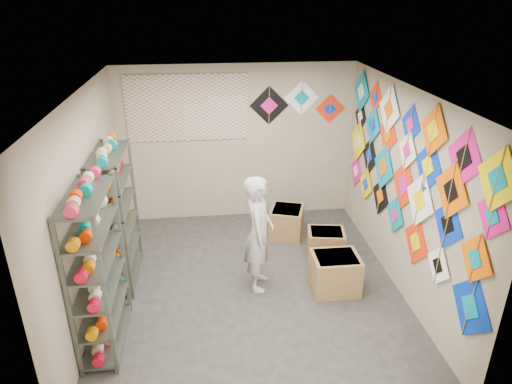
{
  "coord_description": "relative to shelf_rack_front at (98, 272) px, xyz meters",
  "views": [
    {
      "loc": [
        -0.55,
        -5.22,
        3.77
      ],
      "look_at": [
        0.1,
        0.3,
        1.3
      ],
      "focal_mm": 32.0,
      "sensor_mm": 36.0,
      "label": 1
    }
  ],
  "objects": [
    {
      "name": "string_spools",
      "position": [
        -0.0,
        0.65,
        0.1
      ],
      "size": [
        0.12,
        2.36,
        0.12
      ],
      "color": "#F7294B",
      "rests_on": "ground"
    },
    {
      "name": "poster",
      "position": [
        0.98,
        3.08,
        1.05
      ],
      "size": [
        2.0,
        0.01,
        1.1
      ],
      "primitive_type": "cube",
      "color": "#8952B2",
      "rests_on": "room_walls"
    },
    {
      "name": "shelf_rack_back",
      "position": [
        0.0,
        1.3,
        0.0
      ],
      "size": [
        0.4,
        1.1,
        1.9
      ],
      "primitive_type": "cube",
      "color": "#4C5147",
      "rests_on": "ground"
    },
    {
      "name": "shelf_rack_front",
      "position": [
        0.0,
        0.0,
        0.0
      ],
      "size": [
        0.4,
        1.1,
        1.9
      ],
      "primitive_type": "cube",
      "color": "#4C5147",
      "rests_on": "ground"
    },
    {
      "name": "carton_a",
      "position": [
        2.9,
        0.66,
        -0.69
      ],
      "size": [
        0.63,
        0.53,
        0.52
      ],
      "primitive_type": "cube",
      "rotation": [
        0.0,
        0.0,
        -0.01
      ],
      "color": "olive",
      "rests_on": "ground"
    },
    {
      "name": "room_walls",
      "position": [
        1.78,
        0.85,
        0.69
      ],
      "size": [
        4.5,
        4.5,
        4.5
      ],
      "color": "tan",
      "rests_on": "ground"
    },
    {
      "name": "kite_wall_display",
      "position": [
        3.76,
        0.84,
        0.7
      ],
      "size": [
        0.05,
        4.35,
        2.11
      ],
      "color": "#062EB5",
      "rests_on": "room_walls"
    },
    {
      "name": "shopkeeper",
      "position": [
        1.89,
        0.88,
        -0.14
      ],
      "size": [
        0.74,
        0.61,
        1.63
      ],
      "primitive_type": "imported",
      "rotation": [
        0.0,
        0.0,
        1.38
      ],
      "color": "beige",
      "rests_on": "ground"
    },
    {
      "name": "back_wall_kites",
      "position": [
        2.78,
        3.09,
        1.07
      ],
      "size": [
        1.64,
        0.02,
        0.75
      ],
      "color": "black",
      "rests_on": "room_walls"
    },
    {
      "name": "ground",
      "position": [
        1.78,
        0.85,
        -0.95
      ],
      "size": [
        4.5,
        4.5,
        0.0
      ],
      "primitive_type": "plane",
      "color": "#2D2A27"
    },
    {
      "name": "carton_b",
      "position": [
        2.99,
        1.48,
        -0.73
      ],
      "size": [
        0.61,
        0.53,
        0.45
      ],
      "primitive_type": "cube",
      "rotation": [
        0.0,
        0.0,
        -0.17
      ],
      "color": "olive",
      "rests_on": "ground"
    },
    {
      "name": "carton_c",
      "position": [
        2.52,
        2.22,
        -0.7
      ],
      "size": [
        0.67,
        0.7,
        0.49
      ],
      "primitive_type": "cube",
      "rotation": [
        0.0,
        0.0,
        -0.32
      ],
      "color": "olive",
      "rests_on": "ground"
    }
  ]
}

